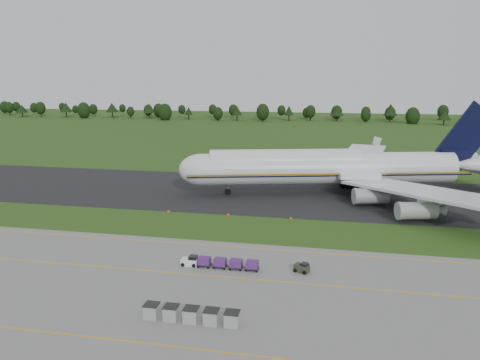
% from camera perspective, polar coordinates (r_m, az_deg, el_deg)
% --- Properties ---
extents(ground, '(600.00, 600.00, 0.00)m').
position_cam_1_polar(ground, '(88.82, -3.22, -5.69)').
color(ground, '#274615').
rests_on(ground, ground).
extents(apron, '(300.00, 52.00, 0.06)m').
position_cam_1_polar(apron, '(59.05, -11.74, -15.66)').
color(apron, slate).
rests_on(apron, ground).
extents(taxiway, '(300.00, 40.00, 0.08)m').
position_cam_1_polar(taxiway, '(115.10, 0.24, -1.43)').
color(taxiway, black).
rests_on(taxiway, ground).
extents(apron_markings, '(300.00, 30.20, 0.01)m').
position_cam_1_polar(apron_markings, '(64.84, -9.29, -12.85)').
color(apron_markings, '#EBA20D').
rests_on(apron_markings, apron).
extents(tree_line, '(527.90, 23.31, 11.57)m').
position_cam_1_polar(tree_line, '(302.40, 8.78, 8.18)').
color(tree_line, black).
rests_on(tree_line, ground).
extents(aircraft, '(78.99, 74.58, 22.18)m').
position_cam_1_polar(aircraft, '(114.92, 11.39, 1.52)').
color(aircraft, silver).
rests_on(aircraft, ground).
extents(baggage_train, '(11.71, 1.50, 1.44)m').
position_cam_1_polar(baggage_train, '(70.05, -2.66, -10.04)').
color(baggage_train, white).
rests_on(baggage_train, apron).
extents(utility_cart, '(2.36, 1.90, 1.13)m').
position_cam_1_polar(utility_cart, '(69.17, 7.53, -10.63)').
color(utility_cart, '#313223').
rests_on(utility_cart, apron).
extents(uld_row, '(11.30, 1.70, 1.68)m').
position_cam_1_polar(uld_row, '(56.13, -5.96, -16.01)').
color(uld_row, gray).
rests_on(uld_row, apron).
extents(edge_markers, '(25.82, 0.30, 0.60)m').
position_cam_1_polar(edge_markers, '(94.83, -1.45, -4.32)').
color(edge_markers, '#F45807').
rests_on(edge_markers, ground).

